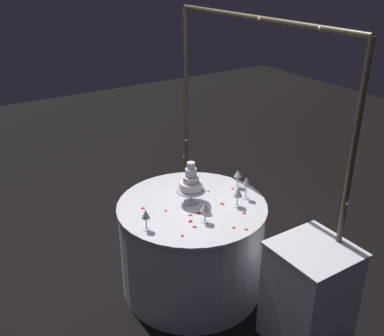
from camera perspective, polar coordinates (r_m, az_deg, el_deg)
ground_plane at (r=3.83m, az=0.00°, el=-14.53°), size 12.00×12.00×0.00m
decorative_arch at (r=3.45m, az=7.50°, el=6.42°), size 1.92×0.06×2.08m
main_table at (r=3.60m, az=0.00°, el=-9.87°), size 1.13×1.13×0.76m
side_table at (r=3.24m, az=14.52°, el=-15.30°), size 0.49×0.49×0.77m
tiered_cake at (r=3.35m, az=-0.13°, el=-1.93°), size 0.22×0.22×0.33m
wine_glass_0 at (r=3.62m, az=5.81°, el=-0.81°), size 0.06×0.06×0.14m
wine_glass_1 at (r=3.13m, az=1.66°, el=-5.01°), size 0.07×0.07×0.15m
wine_glass_2 at (r=3.06m, az=-5.85°, el=-5.92°), size 0.06×0.06×0.15m
wine_glass_3 at (r=3.34m, az=5.79°, el=-3.10°), size 0.07×0.07×0.15m
wine_glass_4 at (r=3.44m, az=6.87°, el=-1.83°), size 0.06×0.06×0.18m
cake_knife at (r=3.67m, az=1.16°, el=-2.13°), size 0.30×0.06×0.01m
rose_petal_0 at (r=3.03m, az=-1.23°, el=-8.55°), size 0.03×0.03×0.00m
rose_petal_1 at (r=3.66m, az=-0.18°, el=-2.27°), size 0.04×0.04×0.00m
rose_petal_2 at (r=3.32m, az=-3.31°, el=-5.39°), size 0.03×0.03×0.00m
rose_petal_3 at (r=3.19m, az=-0.19°, el=-6.73°), size 0.04×0.05×0.00m
rose_petal_4 at (r=3.12m, az=0.32°, el=-7.43°), size 0.04×0.04×0.00m
rose_petal_5 at (r=3.28m, az=0.87°, el=-5.69°), size 0.04×0.04×0.00m
rose_petal_6 at (r=3.36m, az=-6.20°, el=-5.06°), size 0.03×0.04×0.00m
rose_petal_7 at (r=3.30m, az=6.61°, el=-5.68°), size 0.03×0.04×0.00m
rose_petal_8 at (r=3.63m, az=5.13°, el=-2.60°), size 0.03×0.02×0.00m
rose_petal_9 at (r=3.12m, az=6.85°, el=-7.71°), size 0.03×0.03×0.00m
rose_petal_10 at (r=3.40m, az=3.94°, el=-4.57°), size 0.03×0.02×0.00m
rose_petal_11 at (r=3.41m, az=3.72°, el=-4.47°), size 0.03×0.03×0.00m
rose_petal_12 at (r=3.13m, az=5.29°, el=-7.50°), size 0.03×0.03×0.00m
rose_petal_13 at (r=3.37m, az=1.81°, el=-4.85°), size 0.03×0.03×0.00m
rose_petal_14 at (r=3.26m, az=-0.22°, el=-5.96°), size 0.03×0.04×0.00m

